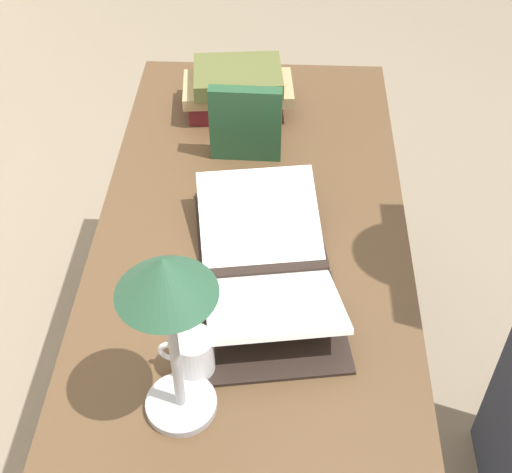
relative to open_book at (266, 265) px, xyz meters
The scene contains 7 objects.
ground_plane 0.80m from the open_book, 23.58° to the left, with size 12.00×12.00×0.00m, color gray.
reading_desk 0.16m from the open_book, 23.58° to the left, with size 1.56×0.72×0.77m.
open_book is the anchor object (origin of this frame).
book_stack_tall 0.62m from the open_book, ahead, with size 0.20×0.31×0.13m.
book_standing_upright 0.42m from the open_book, ahead, with size 0.04×0.18×0.20m.
reading_lamp 0.46m from the open_book, 157.04° to the left, with size 0.16×0.16×0.39m.
coffee_mug 0.28m from the open_book, 153.17° to the left, with size 0.08×0.11×0.09m.
Camera 1 is at (-1.13, -0.06, 1.90)m, focal length 50.00 mm.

